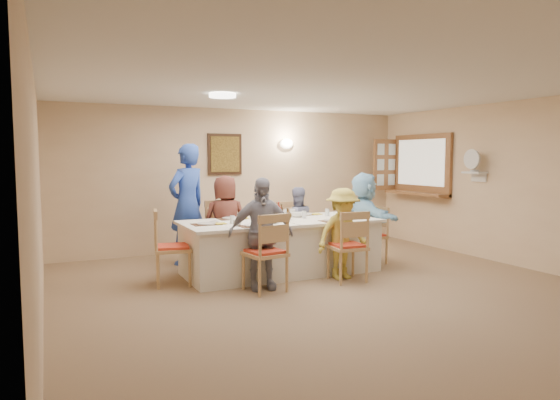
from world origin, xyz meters
name	(u,v)px	position (x,y,z in m)	size (l,w,h in m)	color
ground	(345,296)	(0.00, 0.00, 0.00)	(7.00, 7.00, 0.00)	#806E53
room_walls	(347,169)	(0.00, 0.00, 1.51)	(7.00, 7.00, 7.00)	beige
wall_picture	(225,154)	(-0.30, 3.46, 1.70)	(0.62, 0.05, 0.72)	black
wall_sconce	(287,144)	(0.90, 3.44, 1.90)	(0.26, 0.09, 0.18)	white
ceiling_light	(223,96)	(-1.00, 1.50, 2.47)	(0.36, 0.36, 0.05)	white
serving_hatch	(422,165)	(3.21, 2.40, 1.50)	(0.06, 1.50, 1.15)	brown
hatch_sill	(416,193)	(3.09, 2.40, 0.97)	(0.30, 1.50, 0.05)	brown
shutter_door	(385,165)	(2.95, 3.16, 1.50)	(0.55, 0.04, 1.00)	brown
fan_shelf	(475,173)	(3.13, 1.05, 1.40)	(0.22, 0.36, 0.03)	white
desk_fan	(474,163)	(3.10, 1.05, 1.55)	(0.30, 0.30, 0.28)	#A5A5A8
dining_table	(281,246)	(-0.17, 1.44, 0.38)	(2.81, 1.19, 0.76)	white
chair_back_left	(223,233)	(-0.77, 2.24, 0.50)	(0.48, 0.48, 1.00)	tan
chair_back_right	(293,230)	(0.43, 2.24, 0.46)	(0.45, 0.45, 0.93)	tan
chair_front_left	(265,252)	(-0.77, 0.64, 0.49)	(0.47, 0.47, 0.99)	tan
chair_front_right	(347,245)	(0.43, 0.64, 0.48)	(0.46, 0.46, 0.96)	tan
chair_left_end	(173,247)	(-1.72, 1.44, 0.49)	(0.47, 0.47, 0.99)	tan
chair_right_end	(371,235)	(1.38, 1.44, 0.44)	(0.42, 0.42, 0.88)	tan
diner_back_left	(225,221)	(-0.77, 2.12, 0.69)	(0.71, 0.49, 1.38)	#55271F
diner_back_right	(297,224)	(0.43, 2.12, 0.59)	(0.63, 0.52, 1.17)	#7A7EA5
diner_front_left	(261,233)	(-0.77, 0.76, 0.70)	(0.87, 0.48, 1.40)	#9B9BAA
diner_front_right	(343,234)	(0.43, 0.76, 0.62)	(0.83, 0.52, 1.24)	gold
diner_right_end	(364,218)	(1.25, 1.44, 0.71)	(0.50, 1.34, 1.42)	#9EDAFC
caregiver	(187,204)	(-1.22, 2.59, 0.93)	(0.80, 0.69, 1.86)	blue
placemat_fl	(253,226)	(-0.77, 1.02, 0.76)	(0.36, 0.27, 0.01)	#472B19
plate_fl	(253,225)	(-0.77, 1.02, 0.77)	(0.24, 0.24, 0.02)	white
napkin_fl	(267,225)	(-0.59, 0.97, 0.77)	(0.13, 0.13, 0.01)	yellow
placemat_fr	(333,221)	(0.43, 1.02, 0.76)	(0.34, 0.25, 0.01)	#472B19
plate_fr	(333,220)	(0.43, 1.02, 0.77)	(0.24, 0.24, 0.02)	white
napkin_fr	(346,220)	(0.61, 0.97, 0.77)	(0.14, 0.14, 0.01)	yellow
placemat_bl	(231,219)	(-0.77, 1.86, 0.76)	(0.38, 0.28, 0.01)	#472B19
plate_bl	(231,218)	(-0.77, 1.86, 0.77)	(0.25, 0.25, 0.02)	white
napkin_bl	(244,218)	(-0.59, 1.81, 0.77)	(0.13, 0.13, 0.01)	yellow
placemat_br	(304,215)	(0.43, 1.86, 0.76)	(0.34, 0.25, 0.01)	#472B19
plate_br	(304,214)	(0.43, 1.86, 0.77)	(0.24, 0.24, 0.01)	white
napkin_br	(316,214)	(0.61, 1.81, 0.77)	(0.15, 0.15, 0.01)	yellow
placemat_le	(206,224)	(-1.27, 1.44, 0.76)	(0.37, 0.27, 0.01)	#472B19
plate_le	(206,224)	(-1.27, 1.44, 0.77)	(0.25, 0.25, 0.02)	white
napkin_le	(220,223)	(-1.09, 1.39, 0.77)	(0.14, 0.14, 0.01)	yellow
placemat_re	(348,216)	(0.95, 1.44, 0.76)	(0.36, 0.27, 0.01)	#472B19
plate_re	(348,215)	(0.95, 1.44, 0.77)	(0.23, 0.23, 0.01)	white
napkin_re	(359,215)	(1.13, 1.39, 0.77)	(0.13, 0.13, 0.01)	yellow
teacup_a	(237,223)	(-0.95, 1.11, 0.80)	(0.14, 0.14, 0.09)	white
teacup_b	(292,212)	(0.26, 1.93, 0.80)	(0.11, 0.11, 0.09)	white
bowl_a	(272,222)	(-0.43, 1.17, 0.78)	(0.21, 0.21, 0.05)	white
bowl_b	(297,215)	(0.20, 1.66, 0.79)	(0.23, 0.23, 0.07)	white
condiment_ketchup	(278,211)	(-0.21, 1.43, 0.89)	(0.11, 0.11, 0.26)	#A51E0E
condiment_brown	(281,212)	(-0.13, 1.51, 0.87)	(0.12, 0.12, 0.22)	#422D11
condiment_malt	(287,214)	(-0.06, 1.44, 0.84)	(0.14, 0.14, 0.16)	#422D11
drinking_glass	(270,216)	(-0.32, 1.49, 0.82)	(0.07, 0.07, 0.10)	silver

